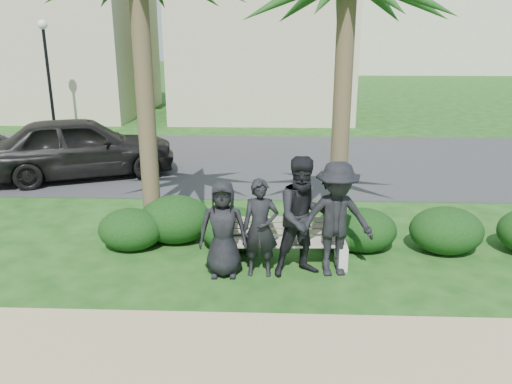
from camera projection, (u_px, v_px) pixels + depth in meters
ground at (296, 280)px, 7.77m from camera, size 160.00×160.00×0.00m
footpath at (302, 349)px, 6.05m from camera, size 30.00×1.60×0.01m
asphalt_street at (287, 161)px, 15.41m from camera, size 160.00×8.00×0.01m
stucco_bldg_left at (39, 38)px, 24.35m from camera, size 10.40×8.40×7.30m
stucco_bldg_right at (263, 38)px, 23.92m from camera, size 8.40×8.40×7.30m
street_lamp at (46, 57)px, 18.71m from camera, size 0.36×0.36×4.29m
park_bench at (279, 246)px, 8.19m from camera, size 2.20×0.59×0.76m
man_a at (223, 229)px, 7.75m from camera, size 0.77×0.52×1.54m
man_b at (260, 228)px, 7.74m from camera, size 0.58×0.38×1.57m
man_c at (304, 217)px, 7.72m from camera, size 1.11×0.97×1.92m
man_d at (336, 219)px, 7.73m from camera, size 1.27×0.85×1.84m
hedge_a at (131, 228)px, 8.87m from camera, size 1.15×0.95×0.75m
hedge_b at (175, 218)px, 9.20m from camera, size 1.35×1.11×0.88m
hedge_c at (234, 228)px, 8.84m from camera, size 1.20×0.99×0.78m
hedge_d at (343, 229)px, 8.86m from camera, size 1.09×0.90×0.71m
hedge_e at (363, 229)px, 8.82m from camera, size 1.18×0.98×0.77m
hedge_f at (446, 229)px, 8.72m from camera, size 1.27×1.05×0.83m
car_a at (81, 147)px, 13.37m from camera, size 5.26×3.67×1.66m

